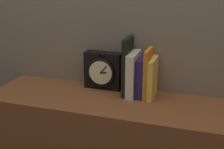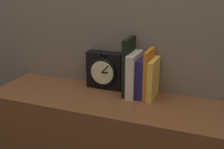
{
  "view_description": "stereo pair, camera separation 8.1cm",
  "coord_description": "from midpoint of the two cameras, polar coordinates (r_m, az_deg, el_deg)",
  "views": [
    {
      "loc": [
        0.39,
        -1.19,
        1.41
      ],
      "look_at": [
        0.0,
        0.0,
        0.99
      ],
      "focal_mm": 50.0,
      "sensor_mm": 36.0,
      "label": 1
    },
    {
      "loc": [
        0.46,
        -1.16,
        1.41
      ],
      "look_at": [
        0.0,
        0.0,
        0.99
      ],
      "focal_mm": 50.0,
      "sensor_mm": 36.0,
      "label": 2
    }
  ],
  "objects": [
    {
      "name": "book_slot2_navy",
      "position": [
        1.38,
        3.83,
        -0.44
      ],
      "size": [
        0.03,
        0.13,
        0.17
      ],
      "color": "navy",
      "rests_on": "bookshelf"
    },
    {
      "name": "book_slot4_yellow",
      "position": [
        1.37,
        5.75,
        -0.67
      ],
      "size": [
        0.02,
        0.14,
        0.18
      ],
      "color": "yellow",
      "rests_on": "bookshelf"
    },
    {
      "name": "book_slot1_cream",
      "position": [
        1.38,
        2.25,
        0.04
      ],
      "size": [
        0.04,
        0.14,
        0.2
      ],
      "color": "beige",
      "rests_on": "bookshelf"
    },
    {
      "name": "book_slot3_orange",
      "position": [
        1.37,
        4.89,
        0.25
      ],
      "size": [
        0.02,
        0.13,
        0.22
      ],
      "color": "orange",
      "rests_on": "bookshelf"
    },
    {
      "name": "clock",
      "position": [
        1.47,
        -3.26,
        0.71
      ],
      "size": [
        0.17,
        0.07,
        0.18
      ],
      "color": "black",
      "rests_on": "bookshelf"
    },
    {
      "name": "book_slot0_black",
      "position": [
        1.39,
        1.2,
        1.5
      ],
      "size": [
        0.02,
        0.13,
        0.26
      ],
      "color": "black",
      "rests_on": "bookshelf"
    }
  ]
}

